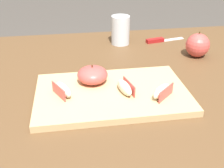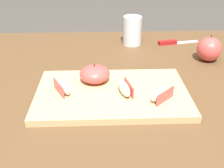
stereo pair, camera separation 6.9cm
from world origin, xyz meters
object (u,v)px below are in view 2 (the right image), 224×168
apple_half_skin_up (95,74)px  apple_wedge_back (125,88)px  drinking_glass_water (132,31)px  apple_wedge_front (161,94)px  paring_knife (171,42)px  cutting_board (112,94)px  whole_apple_pink_lady (209,49)px  apple_wedge_middle (63,87)px

apple_half_skin_up → apple_wedge_back: (0.07, -0.06, -0.01)m
drinking_glass_water → apple_wedge_front: bearing=-86.3°
apple_wedge_back → paring_knife: bearing=61.7°
cutting_board → apple_wedge_front: apple_wedge_front is taller
apple_wedge_front → paring_knife: 0.43m
apple_half_skin_up → cutting_board: bearing=-48.2°
drinking_glass_water → cutting_board: bearing=-103.5°
apple_wedge_front → whole_apple_pink_lady: size_ratio=0.76×
cutting_board → paring_knife: size_ratio=2.40×
apple_wedge_back → drinking_glass_water: (0.06, 0.39, 0.02)m
apple_half_skin_up → paring_knife: 0.43m
apple_wedge_back → whole_apple_pink_lady: bearing=38.0°
whole_apple_pink_lady → apple_wedge_middle: bearing=-154.2°
apple_wedge_front → drinking_glass_water: 0.42m
cutting_board → apple_wedge_back: apple_wedge_back is taller
apple_wedge_front → paring_knife: bearing=73.8°
whole_apple_pink_lady → drinking_glass_water: 0.28m
cutting_board → apple_wedge_middle: bearing=-179.4°
apple_wedge_middle → paring_knife: apple_wedge_middle is taller
paring_knife → whole_apple_pink_lady: size_ratio=1.84×
cutting_board → paring_knife: 0.44m
apple_half_skin_up → whole_apple_pink_lady: size_ratio=0.93×
apple_half_skin_up → apple_wedge_middle: 0.09m
cutting_board → apple_wedge_front: (0.12, -0.05, 0.02)m
apple_wedge_back → apple_wedge_middle: size_ratio=1.01×
apple_half_skin_up → apple_wedge_back: 0.10m
apple_half_skin_up → drinking_glass_water: bearing=67.5°
cutting_board → paring_knife: bearing=57.3°
apple_half_skin_up → apple_wedge_front: (0.16, -0.10, -0.01)m
cutting_board → whole_apple_pink_lady: size_ratio=4.42×
cutting_board → apple_half_skin_up: bearing=131.8°
apple_half_skin_up → apple_wedge_back: size_ratio=1.12×
cutting_board → whole_apple_pink_lady: (0.32, 0.21, 0.03)m
paring_knife → whole_apple_pink_lady: 0.18m
cutting_board → apple_half_skin_up: apple_half_skin_up is taller
cutting_board → paring_knife: (0.24, 0.37, -0.00)m
apple_wedge_front → apple_wedge_middle: 0.24m
apple_wedge_back → whole_apple_pink_lady: (0.29, 0.23, 0.01)m
apple_half_skin_up → paring_knife: bearing=48.7°
apple_wedge_back → drinking_glass_water: 0.39m
cutting_board → apple_wedge_middle: 0.13m
paring_knife → drinking_glass_water: size_ratio=1.53×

